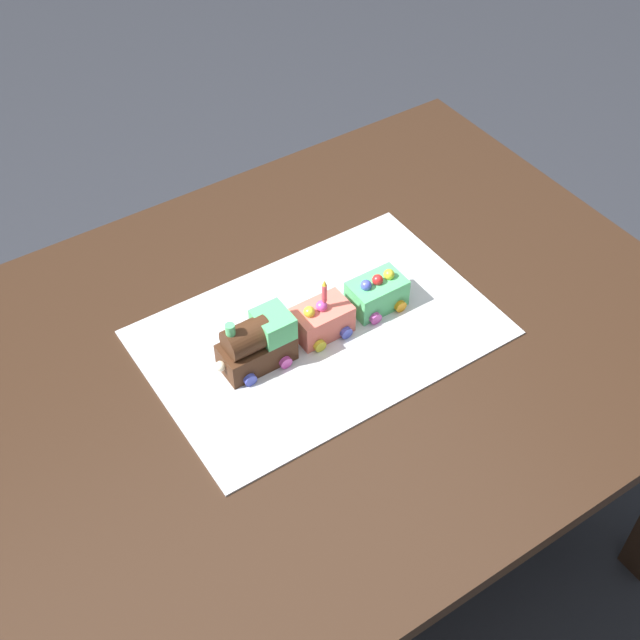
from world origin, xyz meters
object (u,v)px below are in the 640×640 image
(cake_car_tanker_coral, at_px, (321,320))
(cake_car_hopper_mint_green, at_px, (377,293))
(cake_locomotive, at_px, (257,343))
(dining_table, at_px, (306,387))
(birthday_candle, at_px, (324,291))

(cake_car_tanker_coral, xyz_separation_m, cake_car_hopper_mint_green, (0.12, 0.00, 0.00))
(cake_locomotive, xyz_separation_m, cake_car_hopper_mint_green, (0.25, 0.00, -0.02))
(dining_table, relative_size, cake_car_tanker_coral, 14.00)
(cake_car_hopper_mint_green, relative_size, birthday_candle, 2.08)
(cake_car_tanker_coral, bearing_deg, cake_car_hopper_mint_green, 0.00)
(dining_table, distance_m, cake_car_hopper_mint_green, 0.21)
(birthday_candle, bearing_deg, dining_table, -164.56)
(cake_locomotive, bearing_deg, cake_car_hopper_mint_green, 0.00)
(dining_table, xyz_separation_m, birthday_candle, (0.05, 0.01, 0.21))
(dining_table, bearing_deg, birthday_candle, 15.44)
(birthday_candle, bearing_deg, cake_car_tanker_coral, 180.00)
(cake_car_hopper_mint_green, distance_m, birthday_candle, 0.13)
(dining_table, height_order, cake_car_tanker_coral, cake_car_tanker_coral)
(dining_table, bearing_deg, cake_locomotive, 171.13)
(cake_car_tanker_coral, relative_size, birthday_candle, 2.08)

